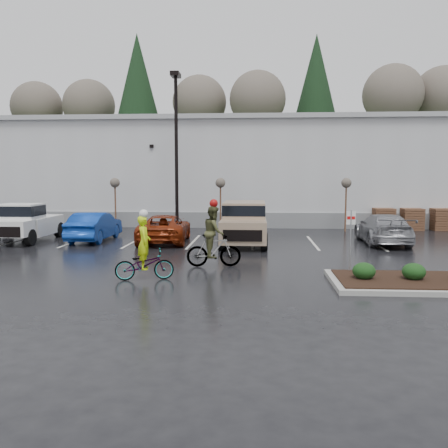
# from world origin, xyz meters

# --- Properties ---
(ground) EXTENTS (120.00, 120.00, 0.00)m
(ground) POSITION_xyz_m (0.00, 0.00, 0.00)
(ground) COLOR black
(ground) RESTS_ON ground
(warehouse) EXTENTS (60.50, 15.50, 7.20)m
(warehouse) POSITION_xyz_m (0.00, 21.99, 3.65)
(warehouse) COLOR #BBBDC0
(warehouse) RESTS_ON ground
(wooded_ridge) EXTENTS (80.00, 25.00, 6.00)m
(wooded_ridge) POSITION_xyz_m (0.00, 45.00, 3.00)
(wooded_ridge) COLOR #1E3717
(wooded_ridge) RESTS_ON ground
(lamppost) EXTENTS (0.50, 1.00, 9.22)m
(lamppost) POSITION_xyz_m (-4.00, 12.00, 5.69)
(lamppost) COLOR black
(lamppost) RESTS_ON ground
(sapling_west) EXTENTS (0.60, 0.60, 3.20)m
(sapling_west) POSITION_xyz_m (-8.00, 13.00, 2.73)
(sapling_west) COLOR #43281B
(sapling_west) RESTS_ON ground
(sapling_mid) EXTENTS (0.60, 0.60, 3.20)m
(sapling_mid) POSITION_xyz_m (-1.50, 13.00, 2.73)
(sapling_mid) COLOR #43281B
(sapling_mid) RESTS_ON ground
(sapling_east) EXTENTS (0.60, 0.60, 3.20)m
(sapling_east) POSITION_xyz_m (6.00, 13.00, 2.73)
(sapling_east) COLOR #43281B
(sapling_east) RESTS_ON ground
(pallet_stack_a) EXTENTS (1.20, 1.20, 1.35)m
(pallet_stack_a) POSITION_xyz_m (8.50, 14.00, 0.68)
(pallet_stack_a) COLOR #43281B
(pallet_stack_a) RESTS_ON ground
(pallet_stack_b) EXTENTS (1.20, 1.20, 1.35)m
(pallet_stack_b) POSITION_xyz_m (10.20, 14.00, 0.68)
(pallet_stack_b) COLOR #43281B
(pallet_stack_b) RESTS_ON ground
(pallet_stack_c) EXTENTS (1.20, 1.20, 1.35)m
(pallet_stack_c) POSITION_xyz_m (12.00, 14.00, 0.68)
(pallet_stack_c) COLOR #43281B
(pallet_stack_c) RESTS_ON ground
(shrub_a) EXTENTS (0.70, 0.70, 0.52)m
(shrub_a) POSITION_xyz_m (4.00, -1.00, 0.41)
(shrub_a) COLOR black
(shrub_a) RESTS_ON curb_island
(shrub_b) EXTENTS (0.70, 0.70, 0.52)m
(shrub_b) POSITION_xyz_m (5.50, -1.00, 0.41)
(shrub_b) COLOR black
(shrub_b) RESTS_ON curb_island
(fire_lane_sign) EXTENTS (0.30, 0.05, 2.20)m
(fire_lane_sign) POSITION_xyz_m (3.80, 0.20, 1.41)
(fire_lane_sign) COLOR gray
(fire_lane_sign) RESTS_ON ground
(pickup_white) EXTENTS (2.10, 5.20, 1.96)m
(pickup_white) POSITION_xyz_m (-10.97, 7.85, 0.98)
(pickup_white) COLOR white
(pickup_white) RESTS_ON ground
(car_blue) EXTENTS (1.62, 4.51, 1.48)m
(car_blue) POSITION_xyz_m (-7.62, 8.07, 0.74)
(car_blue) COLOR #0D3497
(car_blue) RESTS_ON ground
(car_red) EXTENTS (2.56, 5.08, 1.38)m
(car_red) POSITION_xyz_m (-3.93, 7.81, 0.69)
(car_red) COLOR maroon
(car_red) RESTS_ON ground
(suv_tan) EXTENTS (2.20, 5.10, 2.06)m
(suv_tan) POSITION_xyz_m (0.09, 7.22, 1.03)
(suv_tan) COLOR #9F856B
(suv_tan) RESTS_ON ground
(car_far_silver) EXTENTS (2.12, 5.07, 1.46)m
(car_far_silver) POSITION_xyz_m (6.92, 8.06, 0.73)
(car_far_silver) COLOR #96979D
(car_far_silver) RESTS_ON ground
(cyclist_hivis) EXTENTS (1.97, 1.08, 2.27)m
(cyclist_hivis) POSITION_xyz_m (-2.90, -0.85, 0.71)
(cyclist_hivis) COLOR #3F3F44
(cyclist_hivis) RESTS_ON ground
(cyclist_olive) EXTENTS (1.97, 0.97, 2.49)m
(cyclist_olive) POSITION_xyz_m (-0.87, 1.50, 0.90)
(cyclist_olive) COLOR #3F3F44
(cyclist_olive) RESTS_ON ground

